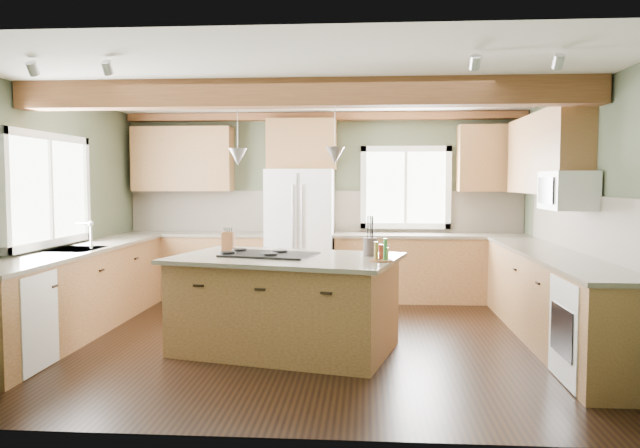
{
  "coord_description": "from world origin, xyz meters",
  "views": [
    {
      "loc": [
        0.6,
        -6.35,
        1.65
      ],
      "look_at": [
        0.11,
        0.3,
        1.18
      ],
      "focal_mm": 35.0,
      "sensor_mm": 36.0,
      "label": 1
    }
  ],
  "objects": [
    {
      "name": "ceiling_beam",
      "position": [
        0.0,
        -0.43,
        2.47
      ],
      "size": [
        5.55,
        0.26,
        0.26
      ],
      "primitive_type": "cube",
      "color": "#5C2E1A",
      "rests_on": "ceiling"
    },
    {
      "name": "counter_left",
      "position": [
        -2.5,
        0.05,
        0.9
      ],
      "size": [
        0.64,
        3.74,
        0.04
      ],
      "primitive_type": "cube",
      "color": "#463E33",
      "rests_on": "base_cab_left"
    },
    {
      "name": "base_cab_back_right",
      "position": [
        1.49,
        2.2,
        0.44
      ],
      "size": [
        2.62,
        0.6,
        0.88
      ],
      "primitive_type": "cube",
      "color": "brown",
      "rests_on": "floor"
    },
    {
      "name": "floor",
      "position": [
        0.0,
        0.0,
        0.0
      ],
      "size": [
        5.6,
        5.6,
        0.0
      ],
      "primitive_type": "plane",
      "color": "black",
      "rests_on": "ground"
    },
    {
      "name": "utensil_crock",
      "position": [
        0.64,
        -0.34,
        1.01
      ],
      "size": [
        0.14,
        0.14,
        0.18
      ],
      "primitive_type": "cylinder",
      "rotation": [
        0.0,
        0.0,
        -0.05
      ],
      "color": "#433A36",
      "rests_on": "island_top"
    },
    {
      "name": "island_top",
      "position": [
        -0.17,
        -0.43,
        0.9
      ],
      "size": [
        2.37,
        1.81,
        0.04
      ],
      "primitive_type": "cube",
      "rotation": [
        0.0,
        0.0,
        -0.24
      ],
      "color": "#463E33",
      "rests_on": "island"
    },
    {
      "name": "wall_back",
      "position": [
        0.0,
        2.5,
        1.3
      ],
      "size": [
        5.6,
        0.0,
        5.6
      ],
      "primitive_type": "plane",
      "rotation": [
        1.57,
        0.0,
        0.0
      ],
      "color": "#414A34",
      "rests_on": "ground"
    },
    {
      "name": "knife_block",
      "position": [
        -0.83,
        -0.01,
        1.02
      ],
      "size": [
        0.12,
        0.09,
        0.2
      ],
      "primitive_type": "cube",
      "rotation": [
        0.0,
        0.0,
        -0.05
      ],
      "color": "brown",
      "rests_on": "island_top"
    },
    {
      "name": "base_cab_right",
      "position": [
        2.5,
        0.05,
        0.44
      ],
      "size": [
        0.6,
        3.7,
        0.88
      ],
      "primitive_type": "cube",
      "color": "brown",
      "rests_on": "floor"
    },
    {
      "name": "bottle_tray",
      "position": [
        0.74,
        -0.73,
        1.02
      ],
      "size": [
        0.25,
        0.25,
        0.2
      ],
      "primitive_type": null,
      "rotation": [
        0.0,
        0.0,
        -0.19
      ],
      "color": "brown",
      "rests_on": "island_top"
    },
    {
      "name": "faucet",
      "position": [
        -2.32,
        0.05,
        1.05
      ],
      "size": [
        0.02,
        0.02,
        0.28
      ],
      "primitive_type": "cylinder",
      "color": "#B2B2B7",
      "rests_on": "sink"
    },
    {
      "name": "wall_left",
      "position": [
        -2.8,
        0.0,
        1.3
      ],
      "size": [
        0.0,
        5.0,
        5.0
      ],
      "primitive_type": "plane",
      "rotation": [
        1.57,
        0.0,
        1.57
      ],
      "color": "#414A34",
      "rests_on": "ground"
    },
    {
      "name": "soffit_trim",
      "position": [
        0.0,
        2.4,
        2.54
      ],
      "size": [
        5.55,
        0.2,
        0.1
      ],
      "primitive_type": "cube",
      "color": "#5C2E1A",
      "rests_on": "ceiling"
    },
    {
      "name": "base_cab_left",
      "position": [
        -2.5,
        0.05,
        0.44
      ],
      "size": [
        0.6,
        3.7,
        0.88
      ],
      "primitive_type": "cube",
      "color": "brown",
      "rests_on": "floor"
    },
    {
      "name": "base_cab_back_left",
      "position": [
        -1.79,
        2.2,
        0.44
      ],
      "size": [
        2.02,
        0.6,
        0.88
      ],
      "primitive_type": "cube",
      "color": "brown",
      "rests_on": "floor"
    },
    {
      "name": "sink",
      "position": [
        -2.5,
        0.05,
        0.91
      ],
      "size": [
        0.5,
        0.65,
        0.03
      ],
      "primitive_type": "cube",
      "color": "#262628",
      "rests_on": "counter_left"
    },
    {
      "name": "oven",
      "position": [
        2.49,
        -1.25,
        0.43
      ],
      "size": [
        0.6,
        0.72,
        0.84
      ],
      "primitive_type": "cube",
      "color": "white",
      "rests_on": "floor"
    },
    {
      "name": "refrigerator",
      "position": [
        -0.3,
        2.12,
        0.9
      ],
      "size": [
        0.9,
        0.74,
        1.8
      ],
      "primitive_type": "cube",
      "color": "white",
      "rests_on": "floor"
    },
    {
      "name": "pendant_left",
      "position": [
        -0.65,
        -0.31,
        1.88
      ],
      "size": [
        0.18,
        0.18,
        0.16
      ],
      "primitive_type": "cone",
      "rotation": [
        3.14,
        0.0,
        0.0
      ],
      "color": "#B2B2B7",
      "rests_on": "ceiling"
    },
    {
      "name": "counter_right",
      "position": [
        2.5,
        0.05,
        0.9
      ],
      "size": [
        0.64,
        3.74,
        0.04
      ],
      "primitive_type": "cube",
      "color": "#463E33",
      "rests_on": "base_cab_right"
    },
    {
      "name": "ceiling",
      "position": [
        0.0,
        0.0,
        2.6
      ],
      "size": [
        5.6,
        5.6,
        0.0
      ],
      "primitive_type": "plane",
      "rotation": [
        3.14,
        0.0,
        0.0
      ],
      "color": "silver",
      "rests_on": "wall_back"
    },
    {
      "name": "upper_cab_back_corner",
      "position": [
        2.3,
        2.33,
        1.95
      ],
      "size": [
        0.9,
        0.35,
        0.9
      ],
      "primitive_type": "cube",
      "color": "brown",
      "rests_on": "wall_back"
    },
    {
      "name": "upper_cab_right",
      "position": [
        2.62,
        0.9,
        1.95
      ],
      "size": [
        0.35,
        2.2,
        0.9
      ],
      "primitive_type": "cube",
      "color": "brown",
      "rests_on": "wall_right"
    },
    {
      "name": "counter_back_right",
      "position": [
        1.49,
        2.2,
        0.9
      ],
      "size": [
        2.66,
        0.64,
        0.04
      ],
      "primitive_type": "cube",
      "color": "#463E33",
      "rests_on": "base_cab_back_right"
    },
    {
      "name": "window_left",
      "position": [
        -2.78,
        0.05,
        1.55
      ],
      "size": [
        0.04,
        1.6,
        1.05
      ],
      "primitive_type": "cube",
      "color": "white",
      "rests_on": "wall_left"
    },
    {
      "name": "backsplash_back",
      "position": [
        0.0,
        2.48,
        1.21
      ],
      "size": [
        5.58,
        0.03,
        0.58
      ],
      "primitive_type": "cube",
      "color": "brown",
      "rests_on": "wall_back"
    },
    {
      "name": "wall_right",
      "position": [
        2.8,
        0.0,
        1.3
      ],
      "size": [
        0.0,
        5.0,
        5.0
      ],
      "primitive_type": "plane",
      "rotation": [
        1.57,
        0.0,
        -1.57
      ],
      "color": "#414A34",
      "rests_on": "ground"
    },
    {
      "name": "upper_cab_over_fridge",
      "position": [
        -0.3,
        2.33,
        2.15
      ],
      "size": [
        0.96,
        0.35,
        0.7
      ],
      "primitive_type": "cube",
      "color": "brown",
      "rests_on": "wall_back"
    },
    {
      "name": "cooktop",
      "position": [
        -0.33,
        -0.39,
        0.93
      ],
      "size": [
        0.97,
        0.76,
        0.02
      ],
      "primitive_type": "cube",
      "rotation": [
        0.0,
        0.0,
        -0.24
      ],
      "color": "black",
      "rests_on": "island_top"
    },
    {
      "name": "counter_back_left",
      "position": [
        -1.79,
        2.2,
        0.9
      ],
      "size": [
        2.06,
        0.64,
        0.04
      ],
      "primitive_type": "cube",
      "color": "#463E33",
      "rests_on": "base_cab_back_left"
    },
    {
      "name": "window_back",
      "position": [
        1.15,
        2.48,
        1.55
      ],
      "size": [
        1.1,
        0.04,
        1.0
      ],
      "primitive_type": "cube",
      "color": "white",
      "rests_on": "wall_back"
    },
    {
      "name": "upper_cab_back_left",
      "position": [
        -1.99,
        2.33,
        1.95
      ],
      "size": [
        1.4,
        0.35,
        0.9
      ],
      "primitive_type": "cube",
      "color": "brown",
      "rests_on": "wall_back"
    },
    {
      "name": "backsplash_right",
      "position": [
        2.78,
        0.05,
        1.21
      ],
      "size": [
        0.03,
        3.7,
        0.58
      ],
      "primitive_type": "cube",
      "color": "brown",
      "rests_on": "wall_right"
    },
    {
      "name": "dishwasher",
      "position": [
        -2.49,
        -1.25,
        0.43
      ],
      "size": [
        0.6,
        0.6,
        0.84
      ],
      "primitive_type": "cube",
      "color": "white",
      "rests_on": "floor"
    },
    {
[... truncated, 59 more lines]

